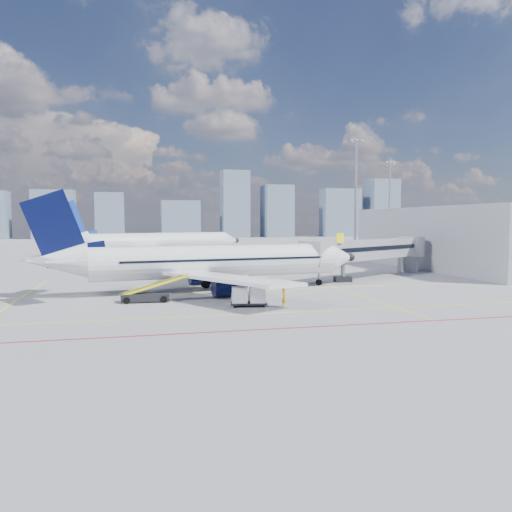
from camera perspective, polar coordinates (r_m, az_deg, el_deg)
The scene contains 13 objects.
ground at distance 47.49m, azimuth -3.02°, elevation -5.38°, with size 420.00×420.00×0.00m, color gray.
apron_markings at distance 43.59m, azimuth -2.84°, elevation -6.22°, with size 90.00×35.12×0.01m.
jet_bridge at distance 70.74m, azimuth 13.45°, elevation 0.65°, with size 23.55×15.78×6.30m.
terminal_block at distance 86.86m, azimuth 20.46°, elevation 1.94°, with size 10.00×42.00×10.00m.
floodlight_mast_ne at distance 111.39m, azimuth 11.33°, elevation 6.93°, with size 3.20×0.61×25.45m.
floodlight_mast_far at distance 154.74m, azimuth 15.01°, elevation 6.03°, with size 3.20×0.61×25.45m.
distant_skyline at distance 236.62m, azimuth -9.77°, elevation 5.06°, with size 247.12×14.23×31.74m.
main_aircraft at distance 55.21m, azimuth -5.87°, elevation -0.71°, with size 37.19×32.33×10.95m.
second_aircraft at distance 106.66m, azimuth -11.66°, elevation 1.49°, with size 39.91×33.87×12.10m.
baggage_tug at distance 47.70m, azimuth -1.50°, elevation -4.45°, with size 2.33×1.61×1.51m.
cargo_dolly at distance 45.34m, azimuth -0.86°, elevation -4.57°, with size 3.42×1.93×1.78m.
belt_loader at distance 49.02m, azimuth -12.36°, elevation -4.37°, with size 6.46×1.81×2.63m.
ramp_worker at distance 45.36m, azimuth 3.23°, elevation -4.76°, with size 0.61×0.40×1.67m, color yellow.
Camera 1 is at (-8.42, -46.09, 7.73)m, focal length 35.00 mm.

